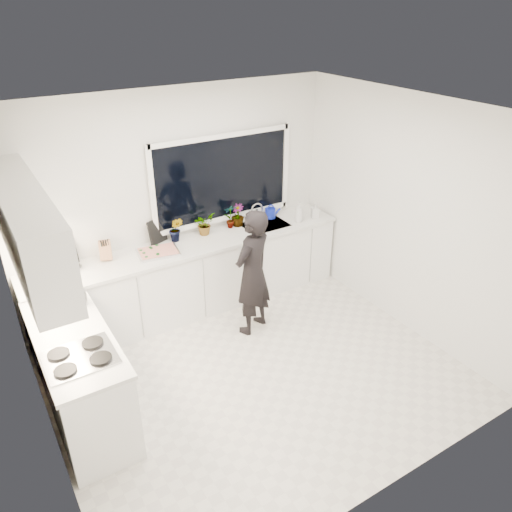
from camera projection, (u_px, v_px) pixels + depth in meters
floor at (255, 373)px, 5.31m from camera, size 4.00×3.50×0.02m
wall_back at (178, 202)px, 6.00m from camera, size 4.00×0.02×2.70m
wall_left at (27, 328)px, 3.74m from camera, size 0.02×3.50×2.70m
wall_right at (406, 216)px, 5.61m from camera, size 0.02×3.50×2.70m
ceiling at (255, 113)px, 4.04m from camera, size 4.00×3.50×0.02m
window at (223, 178)px, 6.16m from camera, size 1.80×0.02×1.00m
base_cabinets_back at (194, 278)px, 6.19m from camera, size 3.92×0.58×0.88m
base_cabinets_left at (81, 378)px, 4.58m from camera, size 0.58×1.60×0.88m
countertop_back at (192, 245)px, 5.97m from camera, size 3.94×0.62×0.04m
countertop_left at (72, 338)px, 4.37m from camera, size 0.62×1.60×0.04m
upper_cabinets at (27, 228)px, 4.13m from camera, size 0.34×2.10×0.70m
sink at (265, 228)px, 6.48m from camera, size 0.58×0.42×0.14m
faucet at (257, 212)px, 6.56m from camera, size 0.03×0.03×0.22m
stovetop at (80, 357)px, 4.08m from camera, size 0.56×0.48×0.03m
person at (253, 273)px, 5.66m from camera, size 0.66×0.56×1.52m
pizza_tray at (158, 252)px, 5.73m from camera, size 0.50×0.41×0.03m
pizza at (158, 251)px, 5.73m from camera, size 0.46×0.36×0.01m
watering_can at (270, 213)px, 6.63m from camera, size 0.18×0.18×0.13m
paper_towel_roll at (72, 259)px, 5.35m from camera, size 0.12×0.12×0.26m
knife_block at (105, 251)px, 5.56m from camera, size 0.15×0.13×0.22m
utensil_crock at (80, 298)px, 4.76m from camera, size 0.16×0.16×0.16m
picture_frame_large at (67, 253)px, 5.44m from camera, size 0.22×0.06×0.28m
picture_frame_small at (157, 231)px, 5.93m from camera, size 0.24×0.11×0.30m
herb_plants at (211, 222)px, 6.18m from camera, size 1.07×0.30×0.31m
soap_bottles at (305, 211)px, 6.53m from camera, size 0.39×0.13×0.28m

